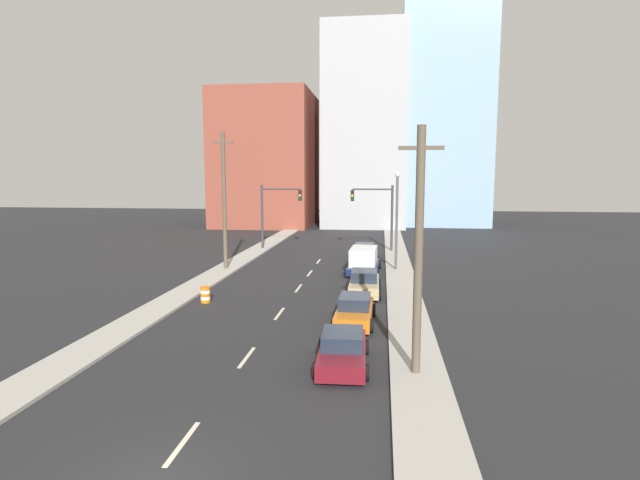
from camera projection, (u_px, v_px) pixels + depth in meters
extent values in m
cube|color=#ADA89E|center=(275.00, 240.00, 58.24)|extent=(2.13, 92.29, 0.14)
cube|color=#ADA89E|center=(394.00, 242.00, 56.56)|extent=(2.13, 92.29, 0.14)
cube|color=beige|center=(183.00, 443.00, 13.95)|extent=(0.16, 2.40, 0.01)
cube|color=beige|center=(247.00, 357.00, 20.57)|extent=(0.16, 2.40, 0.01)
cube|color=beige|center=(279.00, 314.00, 27.11)|extent=(0.16, 2.40, 0.01)
cube|color=beige|center=(299.00, 288.00, 33.30)|extent=(0.16, 2.40, 0.01)
cube|color=beige|center=(310.00, 273.00, 38.42)|extent=(0.16, 2.40, 0.01)
cube|color=beige|center=(319.00, 261.00, 43.83)|extent=(0.16, 2.40, 0.01)
cube|color=brown|center=(267.00, 160.00, 75.81)|extent=(14.00, 16.00, 19.75)
cube|color=#A8A8AD|center=(366.00, 132.00, 77.39)|extent=(12.00, 20.00, 28.50)
cube|color=#8CADC6|center=(441.00, 121.00, 79.63)|extent=(13.00, 20.00, 32.41)
cylinder|color=#38383D|center=(262.00, 217.00, 50.60)|extent=(0.24, 0.24, 6.56)
cylinder|color=#38383D|center=(281.00, 189.00, 50.00)|extent=(3.91, 0.16, 0.16)
cube|color=black|center=(300.00, 195.00, 49.84)|extent=(0.34, 0.32, 1.10)
cylinder|color=#4C0C0C|center=(300.00, 192.00, 49.63)|extent=(0.22, 0.04, 0.22)
cylinder|color=yellow|center=(300.00, 195.00, 49.67)|extent=(0.22, 0.04, 0.22)
cylinder|color=#0C3F14|center=(300.00, 199.00, 49.72)|extent=(0.22, 0.04, 0.22)
cylinder|color=#38383D|center=(392.00, 219.00, 49.01)|extent=(0.24, 0.24, 6.56)
cylinder|color=#38383D|center=(372.00, 189.00, 48.88)|extent=(3.91, 0.16, 0.16)
cube|color=black|center=(352.00, 196.00, 49.20)|extent=(0.34, 0.32, 1.10)
cylinder|color=#4C0C0C|center=(352.00, 192.00, 48.99)|extent=(0.22, 0.04, 0.22)
cylinder|color=yellow|center=(352.00, 196.00, 49.03)|extent=(0.22, 0.04, 0.22)
cylinder|color=#0C3F14|center=(352.00, 199.00, 49.08)|extent=(0.22, 0.04, 0.22)
cylinder|color=brown|center=(419.00, 254.00, 18.11)|extent=(0.32, 0.32, 9.22)
cube|color=brown|center=(421.00, 148.00, 17.63)|extent=(1.60, 0.14, 0.14)
cylinder|color=brown|center=(224.00, 202.00, 39.13)|extent=(0.32, 0.32, 10.84)
cube|color=brown|center=(223.00, 142.00, 38.54)|extent=(1.60, 0.14, 0.14)
cylinder|color=orange|center=(206.00, 301.00, 29.50)|extent=(0.56, 0.56, 0.19)
cylinder|color=white|center=(205.00, 298.00, 29.48)|extent=(0.56, 0.56, 0.19)
cylinder|color=orange|center=(205.00, 295.00, 29.45)|extent=(0.56, 0.56, 0.19)
cylinder|color=white|center=(205.00, 292.00, 29.43)|extent=(0.56, 0.56, 0.19)
cylinder|color=orange|center=(205.00, 288.00, 29.41)|extent=(0.56, 0.56, 0.19)
cylinder|color=#4C4C51|center=(397.00, 225.00, 38.95)|extent=(0.20, 0.20, 7.34)
sphere|color=white|center=(398.00, 175.00, 38.45)|extent=(0.44, 0.44, 0.44)
cube|color=maroon|center=(343.00, 354.00, 19.61)|extent=(1.94, 4.46, 0.64)
cube|color=#1E2838|center=(343.00, 339.00, 19.53)|extent=(1.65, 2.03, 0.59)
cylinder|color=black|center=(322.00, 346.00, 21.06)|extent=(0.24, 0.63, 0.62)
cylinder|color=black|center=(366.00, 347.00, 20.90)|extent=(0.24, 0.63, 0.62)
cylinder|color=black|center=(316.00, 371.00, 18.37)|extent=(0.24, 0.63, 0.62)
cylinder|color=black|center=(366.00, 372.00, 18.20)|extent=(0.24, 0.63, 0.62)
cube|color=orange|center=(355.00, 313.00, 25.31)|extent=(1.82, 4.70, 0.65)
cube|color=#1E2838|center=(355.00, 301.00, 25.23)|extent=(1.56, 2.13, 0.60)
cylinder|color=black|center=(340.00, 309.00, 26.88)|extent=(0.23, 0.67, 0.66)
cylinder|color=black|center=(373.00, 310.00, 26.63)|extent=(0.23, 0.67, 0.66)
cylinder|color=black|center=(334.00, 324.00, 24.04)|extent=(0.23, 0.67, 0.66)
cylinder|color=black|center=(371.00, 326.00, 23.79)|extent=(0.23, 0.67, 0.66)
cube|color=tan|center=(364.00, 286.00, 31.54)|extent=(1.87, 4.70, 0.70)
cube|color=#1E2838|center=(364.00, 275.00, 31.46)|extent=(1.62, 2.13, 0.64)
cylinder|color=black|center=(351.00, 284.00, 33.10)|extent=(0.23, 0.70, 0.70)
cylinder|color=black|center=(379.00, 284.00, 32.89)|extent=(0.23, 0.70, 0.70)
cylinder|color=black|center=(348.00, 294.00, 30.24)|extent=(0.23, 0.70, 0.70)
cylinder|color=black|center=(379.00, 295.00, 30.03)|extent=(0.23, 0.70, 0.70)
cube|color=#141E47|center=(364.00, 267.00, 38.80)|extent=(2.45, 5.76, 0.49)
cube|color=silver|center=(364.00, 256.00, 38.41)|extent=(2.09, 3.60, 1.28)
cylinder|color=black|center=(352.00, 263.00, 40.72)|extent=(0.25, 0.71, 0.70)
cylinder|color=black|center=(379.00, 264.00, 40.34)|extent=(0.25, 0.71, 0.70)
cylinder|color=black|center=(347.00, 271.00, 37.29)|extent=(0.25, 0.71, 0.70)
cylinder|color=black|center=(377.00, 272.00, 36.91)|extent=(0.25, 0.71, 0.70)
cube|color=red|center=(365.00, 253.00, 45.53)|extent=(2.02, 4.32, 0.61)
cube|color=#1E2838|center=(365.00, 246.00, 45.45)|extent=(1.72, 1.97, 0.57)
cylinder|color=black|center=(354.00, 252.00, 46.94)|extent=(0.24, 0.66, 0.66)
cylinder|color=black|center=(375.00, 252.00, 46.77)|extent=(0.24, 0.66, 0.66)
cylinder|color=black|center=(354.00, 257.00, 44.33)|extent=(0.24, 0.66, 0.66)
cylinder|color=black|center=(375.00, 257.00, 44.16)|extent=(0.24, 0.66, 0.66)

